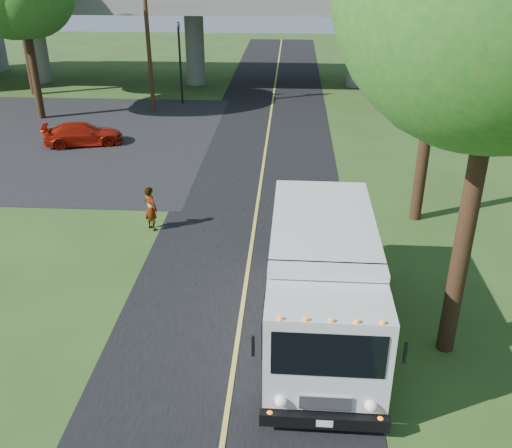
# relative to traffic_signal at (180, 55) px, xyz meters

# --- Properties ---
(ground) EXTENTS (120.00, 120.00, 0.00)m
(ground) POSITION_rel_traffic_signal_xyz_m (6.00, -26.00, -3.20)
(ground) COLOR #2A4518
(ground) RESTS_ON ground
(road) EXTENTS (7.00, 90.00, 0.02)m
(road) POSITION_rel_traffic_signal_xyz_m (6.00, -16.00, -3.19)
(road) COLOR black
(road) RESTS_ON ground
(parking_lot) EXTENTS (16.00, 18.00, 0.01)m
(parking_lot) POSITION_rel_traffic_signal_xyz_m (-5.00, -8.00, -3.19)
(parking_lot) COLOR black
(parking_lot) RESTS_ON ground
(lane_line) EXTENTS (0.12, 90.00, 0.01)m
(lane_line) POSITION_rel_traffic_signal_xyz_m (6.00, -16.00, -3.17)
(lane_line) COLOR gold
(lane_line) RESTS_ON road
(overpass) EXTENTS (54.00, 10.00, 7.30)m
(overpass) POSITION_rel_traffic_signal_xyz_m (6.00, 6.00, 1.36)
(overpass) COLOR slate
(overpass) RESTS_ON ground
(traffic_signal) EXTENTS (0.18, 0.22, 5.20)m
(traffic_signal) POSITION_rel_traffic_signal_xyz_m (0.00, 0.00, 0.00)
(traffic_signal) COLOR black
(traffic_signal) RESTS_ON ground
(utility_pole) EXTENTS (1.60, 0.26, 9.00)m
(utility_pole) POSITION_rel_traffic_signal_xyz_m (-1.50, -2.00, 1.40)
(utility_pole) COLOR #472D19
(utility_pole) RESTS_ON ground
(step_van) EXTENTS (2.81, 7.48, 3.13)m
(step_van) POSITION_rel_traffic_signal_xyz_m (8.20, -24.60, -1.50)
(step_van) COLOR silver
(step_van) RESTS_ON ground
(red_sedan) EXTENTS (4.36, 2.75, 1.18)m
(red_sedan) POSITION_rel_traffic_signal_xyz_m (-3.68, -8.91, -2.61)
(red_sedan) COLOR #9B1709
(red_sedan) RESTS_ON ground
(pedestrian) EXTENTS (0.74, 0.71, 1.70)m
(pedestrian) POSITION_rel_traffic_signal_xyz_m (2.20, -18.58, -2.35)
(pedestrian) COLOR gray
(pedestrian) RESTS_ON ground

